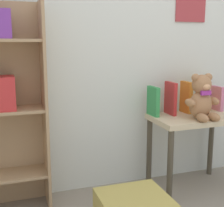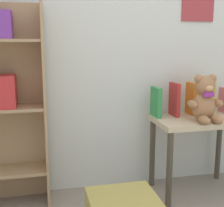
# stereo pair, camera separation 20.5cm
# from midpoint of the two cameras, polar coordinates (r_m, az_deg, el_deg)

# --- Properties ---
(wall_back) EXTENTS (4.80, 0.07, 2.50)m
(wall_back) POSITION_cam_midpoint_polar(r_m,az_deg,el_deg) (2.32, 1.84, 15.77)
(wall_back) COLOR silver
(wall_back) RESTS_ON ground_plane
(display_table) EXTENTS (0.61, 0.38, 0.54)m
(display_table) POSITION_cam_midpoint_polar(r_m,az_deg,el_deg) (2.30, 12.28, -4.58)
(display_table) COLOR beige
(display_table) RESTS_ON ground_plane
(teddy_bear) EXTENTS (0.24, 0.22, 0.31)m
(teddy_bear) POSITION_cam_midpoint_polar(r_m,az_deg,el_deg) (2.17, 13.53, 0.87)
(teddy_bear) COLOR #A8754C
(teddy_bear) RESTS_ON display_table
(book_standing_green) EXTENTS (0.04, 0.14, 0.21)m
(book_standing_green) POSITION_cam_midpoint_polar(r_m,az_deg,el_deg) (2.23, 4.95, 0.40)
(book_standing_green) COLOR #33934C
(book_standing_green) RESTS_ON display_table
(book_standing_red) EXTENTS (0.02, 0.15, 0.24)m
(book_standing_red) POSITION_cam_midpoint_polar(r_m,az_deg,el_deg) (2.28, 8.14, 0.93)
(book_standing_red) COLOR red
(book_standing_red) RESTS_ON display_table
(book_standing_orange) EXTENTS (0.03, 0.13, 0.23)m
(book_standing_orange) POSITION_cam_midpoint_polar(r_m,az_deg,el_deg) (2.35, 10.99, 1.12)
(book_standing_orange) COLOR orange
(book_standing_orange) RESTS_ON display_table
(book_standing_yellow) EXTENTS (0.04, 0.13, 0.26)m
(book_standing_yellow) POSITION_cam_midpoint_polar(r_m,az_deg,el_deg) (2.42, 13.86, 1.58)
(book_standing_yellow) COLOR gold
(book_standing_yellow) RESTS_ON display_table
(book_standing_pink) EXTENTS (0.03, 0.13, 0.19)m
(book_standing_pink) POSITION_cam_midpoint_polar(r_m,az_deg,el_deg) (2.50, 16.45, 0.91)
(book_standing_pink) COLOR #D17093
(book_standing_pink) RESTS_ON display_table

